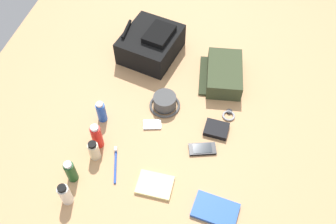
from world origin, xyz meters
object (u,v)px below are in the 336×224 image
Objects in this scene: toiletry_pouch at (223,74)px; shampoo_bottle at (71,171)px; paperback_novel at (215,210)px; cell_phone at (202,149)px; lotion_bottle at (94,150)px; wallet at (216,129)px; sunscreen_spray at (97,136)px; toothpaste_tube at (65,194)px; wristwatch at (229,115)px; toothbrush at (115,162)px; bucket_hat at (165,102)px; notepad at (155,185)px; deodorant_spray at (101,112)px; media_player at (152,125)px; backpack at (151,44)px.

shampoo_bottle is (-0.71, 0.54, 0.02)m from toiletry_pouch.
paperback_novel is 1.44× the size of cell_phone.
wallet is at bearing -62.41° from lotion_bottle.
cell_phone is at bearing -79.95° from sunscreen_spray.
toothpaste_tube is 0.83m from wristwatch.
sunscreen_spray reaches higher than toothbrush.
toiletry_pouch is 1.98× the size of bucket_hat.
notepad is (0.05, -0.35, -0.05)m from shampoo_bottle.
sunscreen_spray is at bearing -167.72° from deodorant_spray.
media_player is 0.55× the size of toothbrush.
bucket_hat is 0.37m from sunscreen_spray.
deodorant_spray is (-0.39, 0.52, 0.01)m from toiletry_pouch.
backpack reaches higher than wristwatch.
shampoo_bottle is 0.58m from cell_phone.
media_player is 0.30m from wallet.
toothpaste_tube is at bearing 135.32° from wallet.
wristwatch is 0.65× the size of wallet.
wallet is at bearing -82.22° from media_player.
toothbrush is at bearing 127.64° from wallet.
bucket_hat is 0.39m from toothbrush.
wristwatch is at bearing -30.05° from notepad.
wallet reaches higher than toothbrush.
bucket_hat reaches higher than wristwatch.
wallet is (0.49, -0.54, -0.05)m from toothpaste_tube.
toothbrush is at bearing 147.22° from toiletry_pouch.
paperback_novel is (-0.47, -0.33, -0.02)m from bucket_hat.
lotion_bottle is (-0.59, 0.48, 0.01)m from toiletry_pouch.
toothpaste_tube is 1.02× the size of deodorant_spray.
bucket_hat is at bearing -13.49° from media_player.
bucket_hat is 0.55m from shampoo_bottle.
toiletry_pouch is 0.72m from sunscreen_spray.
toothpaste_tube reaches higher than wristwatch.
backpack is 0.37m from bucket_hat.
toothpaste_tube reaches higher than notepad.
toothpaste_tube is at bearing 173.73° from sunscreen_spray.
sunscreen_spray reaches higher than notepad.
media_player is (0.45, -0.24, -0.05)m from toothpaste_tube.
media_player is 0.63× the size of notepad.
wallet is (0.28, -0.41, 0.01)m from toothbrush.
shampoo_bottle reaches higher than toiletry_pouch.
wristwatch is (0.16, -0.59, -0.05)m from deodorant_spray.
deodorant_spray reaches higher than wallet.
media_player is at bearing 101.23° from wallet.
paperback_novel is at bearing -108.33° from sunscreen_spray.
backpack is 0.91m from toothpaste_tube.
cell_phone is 0.77× the size of toothbrush.
backpack is at bearing 16.21° from notepad.
media_player is (-0.13, 0.03, -0.03)m from bucket_hat.
wristwatch is 0.47× the size of notepad.
notepad is (-0.28, -0.33, -0.05)m from deodorant_spray.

